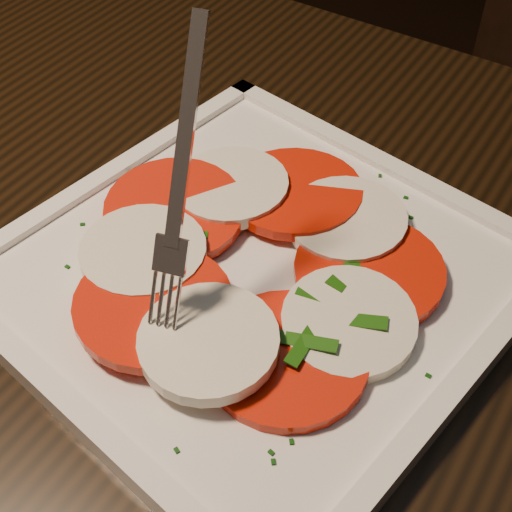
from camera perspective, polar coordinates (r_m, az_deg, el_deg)
ground at (r=1.25m, az=-5.99°, el=-17.90°), size 6.00×6.00×0.00m
table at (r=0.56m, az=-0.37°, el=-12.06°), size 1.22×0.83×0.75m
plate at (r=0.49m, az=-0.00°, el=-1.78°), size 0.36×0.36×0.01m
caprese_salad at (r=0.48m, az=0.01°, el=-0.43°), size 0.27×0.28×0.02m
fork at (r=0.41m, az=-5.43°, el=7.41°), size 0.07×0.10×0.16m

